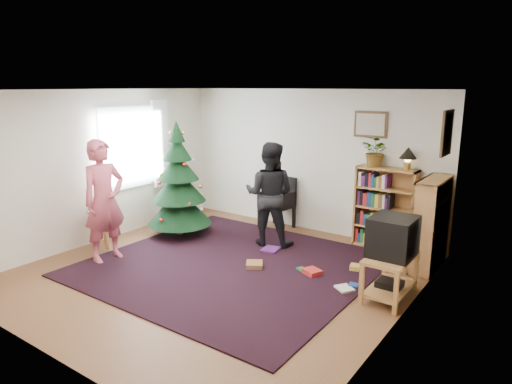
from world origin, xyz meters
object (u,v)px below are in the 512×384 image
Objects in this scene: bookshelf_back at (385,207)px; picture_right at (447,133)px; tv_stand at (390,273)px; armchair at (280,200)px; person_by_chair at (270,194)px; person_standing at (104,201)px; potted_plant at (376,151)px; table_lamp at (408,154)px; picture_back at (371,124)px; stool at (100,218)px; bookshelf_right at (431,223)px; crt_tv at (393,236)px; christmas_tree at (179,189)px.

picture_right is at bearing -31.63° from bookshelf_back.
armchair is at bearing 147.84° from tv_stand.
picture_right is 2.78m from person_by_chair.
tv_stand is 4.11m from person_standing.
potted_plant is 0.50m from table_lamp.
tv_stand is 2.29m from potted_plant.
picture_back reaches higher than tv_stand.
tv_stand is at bearing 11.74° from stool.
bookshelf_right is 1.11m from table_lamp.
picture_back reaches higher than stool.
picture_right is 1.63m from crt_tv.
table_lamp is at bearing 23.05° from christmas_tree.
bookshelf_right is 1.28m from crt_tv.
armchair is 2.48m from table_lamp.
potted_plant is (1.37, 0.96, 0.70)m from person_by_chair.
christmas_tree is 3.44m from bookshelf_back.
bookshelf_right is 2.67× the size of potted_plant.
person_by_chair is at bearing -148.64° from bookshelf_back.
person_standing is (0.53, -0.28, 0.42)m from stool.
potted_plant is at bearing 180.00° from bookshelf_back.
person_by_chair reaches higher than crt_tv.
armchair is (-2.91, 0.55, -1.45)m from picture_right.
bookshelf_back is 0.90m from potted_plant.
crt_tv is 3.15m from armchair.
potted_plant reaches higher than person_by_chair.
stool is (-4.42, -0.92, -0.30)m from crt_tv.
person_by_chair is at bearing 17.77° from christmas_tree.
picture_right reaches higher than potted_plant.
stool reaches higher than tv_stand.
tv_stand is at bearing -67.47° from person_standing.
bookshelf_right is (-0.14, 0.15, -1.29)m from picture_right.
picture_right is 5.31m from stool.
christmas_tree is 1.86m from armchair.
armchair is 0.55× the size of person_by_chair.
potted_plant reaches higher than stool.
bookshelf_right is at bearing 14.37° from christmas_tree.
bookshelf_back is 4.56m from stool.
christmas_tree is 1.18× the size of person_by_chair.
armchair is at bearing 81.74° from bookshelf_right.
christmas_tree is at bearing -0.50° from person_by_chair.
bookshelf_back is 1.00× the size of bookshelf_right.
potted_plant reaches higher than armchair.
person_standing is at bearing -162.87° from tv_stand.
person_standing reaches higher than armchair.
picture_right reaches higher than person_standing.
bookshelf_back is at bearing -166.90° from person_by_chair.
tv_stand is at bearing -59.90° from picture_back.
tv_stand is at bearing -3.87° from christmas_tree.
bookshelf_back is 2.06× the size of stool.
christmas_tree is at bearing -156.95° from table_lamp.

